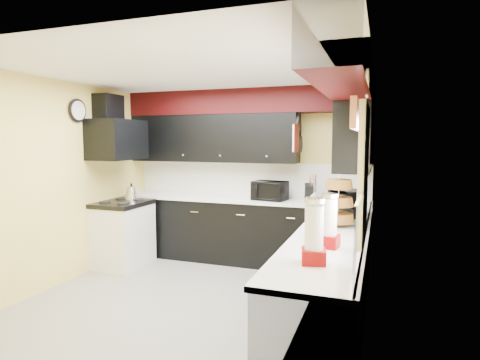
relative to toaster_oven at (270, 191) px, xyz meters
The scene contains 35 objects.
ground 1.86m from the toaster_oven, 106.93° to the right, with size 3.60×3.60×0.00m, color gray.
wall_back 0.59m from the toaster_oven, 141.45° to the left, with size 3.60×0.06×2.50m, color #E0C666.
wall_right 1.99m from the toaster_oven, 46.83° to the right, with size 0.06×3.60×2.50m, color #E0C666.
wall_left 2.67m from the toaster_oven, 147.12° to the right, with size 0.06×3.60×2.50m, color #E0C666.
ceiling 2.08m from the toaster_oven, 106.93° to the right, with size 3.60×3.60×0.06m, color white.
cab_back 0.76m from the toaster_oven, behind, with size 3.60×0.60×0.90m, color black.
cab_right 2.14m from the toaster_oven, 58.80° to the right, with size 0.60×3.00×0.90m, color black.
counter_back 0.47m from the toaster_oven, behind, with size 3.62×0.64×0.04m, color white.
counter_right 2.05m from the toaster_oven, 58.80° to the right, with size 0.64×3.02×0.04m, color white.
splash_back 0.57m from the toaster_oven, 142.26° to the left, with size 3.60×0.02×0.50m, color white.
splash_right 1.98m from the toaster_oven, 47.04° to the right, with size 0.02×3.60×0.50m, color white.
upper_back 1.20m from the toaster_oven, 169.39° to the left, with size 2.60×0.35×0.70m, color black.
upper_right 1.49m from the toaster_oven, 24.86° to the right, with size 0.35×1.80×0.70m, color black.
soffit_back 1.34m from the toaster_oven, 158.77° to the left, with size 3.60×0.36×0.35m, color black.
soffit_right 2.37m from the toaster_oven, 54.10° to the right, with size 0.36×3.24×0.35m, color black.
stove 2.16m from the toaster_oven, 160.20° to the right, with size 0.60×0.75×0.86m, color white.
cooktop 2.07m from the toaster_oven, 160.20° to the right, with size 0.62×0.77×0.06m, color black.
hood 2.23m from the toaster_oven, 160.66° to the right, with size 0.50×0.78×0.55m, color black.
hood_duct 2.50m from the toaster_oven, 161.77° to the right, with size 0.24×0.40×0.40m, color black.
window 2.75m from the toaster_oven, 60.22° to the right, with size 0.03×0.86×0.96m, color white, non-canonical shape.
valance 2.82m from the toaster_oven, 61.24° to the right, with size 0.04×0.88×0.20m, color red.
pan_top 1.01m from the toaster_oven, 14.96° to the left, with size 0.03×0.22×0.40m, color black, non-canonical shape.
pan_mid 0.78m from the toaster_oven, ahead, with size 0.03×0.28×0.46m, color black, non-canonical shape.
pan_low 0.79m from the toaster_oven, 31.39° to the left, with size 0.03×0.24×0.42m, color black, non-canonical shape.
cut_board 0.84m from the toaster_oven, 20.91° to the right, with size 0.03×0.26×0.35m, color white.
baskets 1.77m from the toaster_oven, 52.35° to the right, with size 0.27×0.27×0.50m, color brown, non-canonical shape.
clock 2.74m from the toaster_oven, 151.54° to the right, with size 0.03×0.30×0.30m, color black, non-canonical shape.
deco_plate 2.53m from the toaster_oven, 53.54° to the right, with size 0.03×0.24×0.24m, color white, non-canonical shape.
toaster_oven is the anchor object (origin of this frame).
microwave 1.38m from the toaster_oven, 37.09° to the right, with size 0.49×0.33×0.27m, color black.
utensil_crock 0.60m from the toaster_oven, ahead, with size 0.13×0.13×0.14m, color white.
knife_block 0.54m from the toaster_oven, ahead, with size 0.11×0.15×0.24m, color black.
kettle 2.00m from the toaster_oven, 166.63° to the right, with size 0.21×0.21×0.18m, color #A4A4A8, non-canonical shape.
dispenser_a 2.50m from the toaster_oven, 64.02° to the right, with size 0.15×0.15×0.40m, color #671607, non-canonical shape.
dispenser_b 2.90m from the toaster_oven, 68.76° to the right, with size 0.16×0.16×0.43m, color #67080B, non-canonical shape.
Camera 1 is at (1.91, -3.92, 1.78)m, focal length 30.00 mm.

